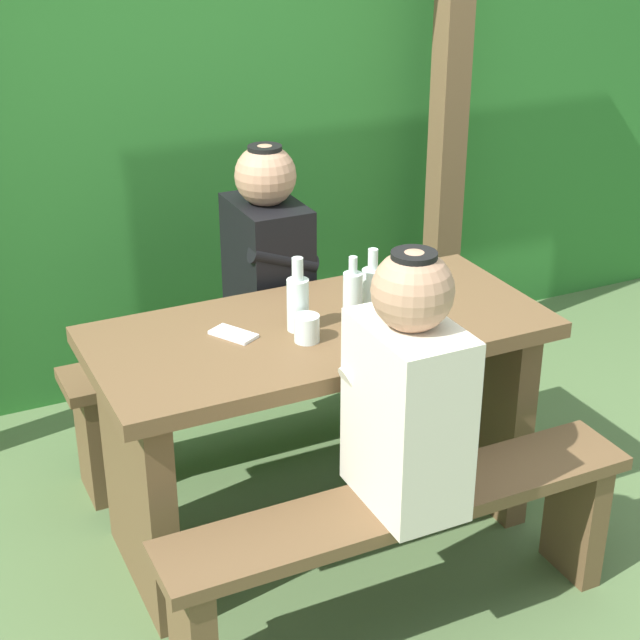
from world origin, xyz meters
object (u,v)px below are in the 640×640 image
(bench_far, at_px, (257,375))
(bottle_left, at_px, (372,292))
(person_black_coat, at_px, (268,254))
(bench_near, at_px, (402,537))
(person_white_shirt, at_px, (408,390))
(cell_phone, at_px, (233,334))
(picnic_table, at_px, (320,395))
(drinking_glass, at_px, (307,328))
(bottle_right, at_px, (298,301))
(bottle_center, at_px, (352,300))

(bench_far, height_order, bottle_left, bottle_left)
(person_black_coat, distance_m, bottle_left, 0.57)
(bench_near, bearing_deg, person_white_shirt, 57.29)
(bench_far, relative_size, cell_phone, 10.00)
(person_white_shirt, xyz_separation_m, bottle_left, (0.16, 0.50, 0.05))
(picnic_table, relative_size, bench_near, 1.00)
(bench_near, distance_m, bottle_left, 0.74)
(bench_far, distance_m, person_black_coat, 0.47)
(person_white_shirt, bearing_deg, picnic_table, 90.23)
(drinking_glass, relative_size, bottle_left, 0.35)
(bench_far, xyz_separation_m, cell_phone, (-0.26, -0.48, 0.43))
(bench_near, height_order, person_black_coat, person_black_coat)
(bottle_right, height_order, bottle_center, bottle_center)
(person_black_coat, bearing_deg, bench_far, 176.23)
(person_white_shirt, relative_size, bottle_right, 3.12)
(bottle_right, relative_size, bottle_center, 0.99)
(person_black_coat, height_order, bottle_left, person_black_coat)
(person_white_shirt, distance_m, cell_phone, 0.63)
(picnic_table, xyz_separation_m, bench_far, (0.00, 0.53, -0.18))
(bottle_center, height_order, cell_phone, bottle_center)
(bench_near, bearing_deg, picnic_table, 90.00)
(bottle_left, bearing_deg, drinking_glass, -167.65)
(bench_near, relative_size, person_black_coat, 1.95)
(picnic_table, xyz_separation_m, person_white_shirt, (0.00, -0.53, 0.28))
(bottle_right, height_order, cell_phone, bottle_right)
(picnic_table, distance_m, bottle_right, 0.34)
(picnic_table, relative_size, bench_far, 1.00)
(drinking_glass, bearing_deg, person_black_coat, 77.72)
(picnic_table, bearing_deg, bottle_center, -41.53)
(drinking_glass, bearing_deg, person_white_shirt, -79.28)
(bench_far, relative_size, bottle_left, 6.12)
(drinking_glass, relative_size, bottle_right, 0.35)
(bottle_right, distance_m, cell_phone, 0.21)
(cell_phone, bearing_deg, person_white_shirt, -94.82)
(bench_near, xyz_separation_m, cell_phone, (-0.26, 0.57, 0.43))
(drinking_glass, distance_m, bottle_center, 0.17)
(bottle_center, xyz_separation_m, cell_phone, (-0.34, 0.11, -0.09))
(picnic_table, height_order, person_white_shirt, person_white_shirt)
(bottle_left, bearing_deg, person_white_shirt, -107.87)
(drinking_glass, bearing_deg, picnic_table, 44.92)
(bottle_right, bearing_deg, drinking_glass, -96.02)
(bottle_center, bearing_deg, picnic_table, 138.47)
(bench_near, bearing_deg, drinking_glass, 100.38)
(person_black_coat, bearing_deg, picnic_table, -95.47)
(bench_near, height_order, person_white_shirt, person_white_shirt)
(picnic_table, bearing_deg, bench_far, 90.00)
(bottle_left, height_order, bottle_right, bottle_right)
(bench_near, distance_m, cell_phone, 0.76)
(bottle_center, bearing_deg, bench_far, 97.20)
(bench_near, relative_size, bench_far, 1.00)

